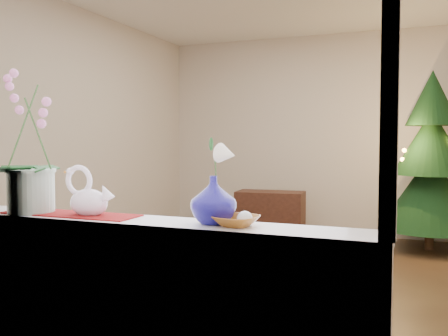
# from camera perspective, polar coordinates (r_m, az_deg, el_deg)

# --- Properties ---
(ground) EXTENTS (5.00, 5.00, 0.00)m
(ground) POSITION_cam_1_polar(r_m,az_deg,el_deg) (4.65, 6.18, -12.79)
(ground) COLOR #3A2517
(ground) RESTS_ON ground
(wall_back) EXTENTS (4.50, 0.10, 2.70)m
(wall_back) POSITION_cam_1_polar(r_m,az_deg,el_deg) (6.91, 11.81, 3.72)
(wall_back) COLOR beige
(wall_back) RESTS_ON ground
(wall_front) EXTENTS (4.50, 0.10, 2.70)m
(wall_front) POSITION_cam_1_polar(r_m,az_deg,el_deg) (2.16, -11.69, 5.05)
(wall_front) COLOR beige
(wall_front) RESTS_ON ground
(wall_left) EXTENTS (0.10, 5.00, 2.70)m
(wall_left) POSITION_cam_1_polar(r_m,az_deg,el_deg) (5.51, -16.95, 3.80)
(wall_left) COLOR beige
(wall_left) RESTS_ON ground
(window_apron) EXTENTS (2.20, 0.08, 0.88)m
(window_apron) POSITION_cam_1_polar(r_m,az_deg,el_deg) (2.35, -10.86, -17.74)
(window_apron) COLOR white
(window_apron) RESTS_ON ground
(windowsill) EXTENTS (2.20, 0.26, 0.04)m
(windowsill) POSITION_cam_1_polar(r_m,az_deg,el_deg) (2.30, -9.77, -6.29)
(windowsill) COLOR white
(windowsill) RESTS_ON window_apron
(window_frame) EXTENTS (2.22, 0.06, 1.60)m
(window_frame) POSITION_cam_1_polar(r_m,az_deg,el_deg) (2.23, -11.36, 14.06)
(window_frame) COLOR white
(window_frame) RESTS_ON windowsill
(runner) EXTENTS (0.70, 0.20, 0.01)m
(runner) POSITION_cam_1_polar(r_m,az_deg,el_deg) (2.52, -17.21, -5.05)
(runner) COLOR maroon
(runner) RESTS_ON windowsill
(orchid_pot) EXTENTS (0.25, 0.25, 0.71)m
(orchid_pot) POSITION_cam_1_polar(r_m,az_deg,el_deg) (2.62, -21.30, 2.93)
(orchid_pot) COLOR white
(orchid_pot) RESTS_ON windowsill
(swan) EXTENTS (0.28, 0.15, 0.23)m
(swan) POSITION_cam_1_polar(r_m,az_deg,el_deg) (2.44, -15.21, -2.67)
(swan) COLOR white
(swan) RESTS_ON windowsill
(blue_vase) EXTENTS (0.24, 0.24, 0.24)m
(blue_vase) POSITION_cam_1_polar(r_m,az_deg,el_deg) (2.13, -1.21, -3.25)
(blue_vase) COLOR #0F0B5E
(blue_vase) RESTS_ON windowsill
(lily) EXTENTS (0.13, 0.07, 0.18)m
(lily) POSITION_cam_1_polar(r_m,az_deg,el_deg) (2.12, -1.22, 2.32)
(lily) COLOR white
(lily) RESTS_ON blue_vase
(paperweight) EXTENTS (0.07, 0.07, 0.07)m
(paperweight) POSITION_cam_1_polar(r_m,az_deg,el_deg) (2.06, 2.39, -5.84)
(paperweight) COLOR white
(paperweight) RESTS_ON windowsill
(amber_dish) EXTENTS (0.18, 0.18, 0.04)m
(amber_dish) POSITION_cam_1_polar(r_m,az_deg,el_deg) (2.08, 1.41, -6.14)
(amber_dish) COLOR #9E5E1E
(amber_dish) RESTS_ON windowsill
(xmas_tree) EXTENTS (1.22, 1.22, 2.09)m
(xmas_tree) POSITION_cam_1_polar(r_m,az_deg,el_deg) (6.26, 22.58, 0.80)
(xmas_tree) COLOR black
(xmas_tree) RESTS_ON ground
(side_table) EXTENTS (0.87, 0.48, 0.63)m
(side_table) POSITION_cam_1_polar(r_m,az_deg,el_deg) (6.39, 5.30, -5.49)
(side_table) COLOR black
(side_table) RESTS_ON ground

